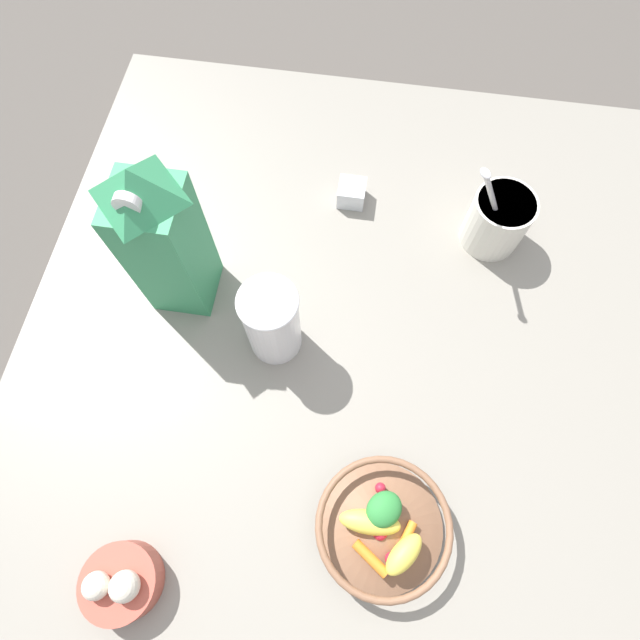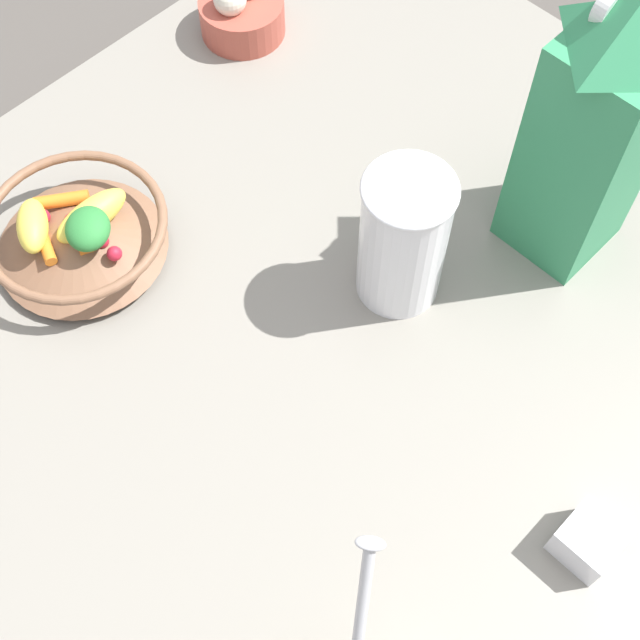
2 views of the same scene
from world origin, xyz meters
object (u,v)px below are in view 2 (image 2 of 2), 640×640
Objects in this scene: drinking_cup at (403,238)px; fruit_bowl at (77,233)px; garlic_bowl at (242,12)px; spice_jar at (588,541)px; milk_carton at (594,131)px.

fruit_bowl is at bearing -52.38° from drinking_cup.
fruit_bowl is 0.35m from garlic_bowl.
spice_jar is 0.70m from garlic_bowl.
milk_carton is at bearing -138.74° from spice_jar.
drinking_cup is (-0.19, 0.25, 0.05)m from fruit_bowl.
milk_carton is 1.94× the size of drinking_cup.
spice_jar is (0.08, 0.29, -0.06)m from drinking_cup.
garlic_bowl is at bearing -108.48° from spice_jar.
drinking_cup is at bearing -106.31° from spice_jar.
milk_carton reaches higher than drinking_cup.
milk_carton is at bearing 137.72° from fruit_bowl.
spice_jar is at bearing 101.42° from fruit_bowl.
drinking_cup is at bearing 127.62° from fruit_bowl.
fruit_bowl reaches higher than spice_jar.
garlic_bowl is at bearing -160.42° from fruit_bowl.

